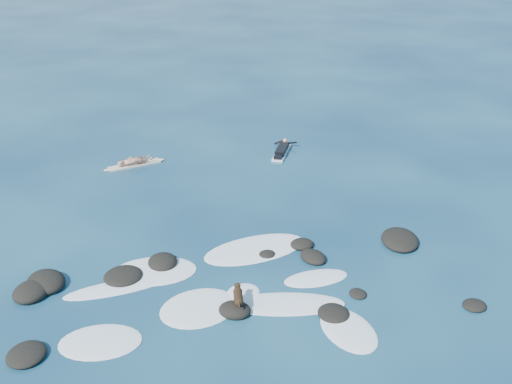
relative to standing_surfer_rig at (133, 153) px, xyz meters
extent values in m
plane|color=#0A2642|center=(2.88, -10.03, -0.68)|extent=(160.00, 160.00, 0.00)
ellipsoid|color=black|center=(-3.54, -12.83, -0.60)|extent=(1.31, 1.35, 0.34)
ellipsoid|color=black|center=(6.42, -12.31, -0.64)|extent=(0.58, 0.62, 0.16)
ellipsoid|color=black|center=(-3.72, -9.85, -0.56)|extent=(1.51, 1.59, 0.50)
ellipsoid|color=black|center=(9.68, -13.75, -0.62)|extent=(0.84, 0.76, 0.23)
ellipsoid|color=black|center=(0.52, -9.08, -0.57)|extent=(1.05, 1.14, 0.44)
ellipsoid|color=black|center=(5.71, -9.98, -0.59)|extent=(1.13, 1.27, 0.36)
ellipsoid|color=black|center=(9.21, -9.64, -0.57)|extent=(1.90, 2.13, 0.45)
ellipsoid|color=black|center=(5.30, -13.10, -0.61)|extent=(1.26, 1.27, 0.28)
ellipsoid|color=black|center=(-0.84, -9.60, -0.60)|extent=(1.66, 1.64, 0.34)
ellipsoid|color=black|center=(5.59, -9.07, -0.59)|extent=(0.87, 0.78, 0.35)
ellipsoid|color=black|center=(-3.31, -9.41, -0.55)|extent=(1.69, 1.82, 0.52)
ellipsoid|color=black|center=(4.19, -9.36, -0.63)|extent=(0.72, 0.68, 0.20)
ellipsoid|color=black|center=(2.41, -12.30, -0.57)|extent=(1.27, 1.19, 0.44)
ellipsoid|color=white|center=(1.37, -11.80, -0.67)|extent=(2.83, 2.46, 0.12)
ellipsoid|color=white|center=(-1.58, -12.69, -0.67)|extent=(2.58, 1.92, 0.12)
ellipsoid|color=white|center=(5.42, -11.14, -0.67)|extent=(2.27, 1.06, 0.12)
ellipsoid|color=white|center=(5.48, -13.86, -0.67)|extent=(1.79, 2.42, 0.12)
ellipsoid|color=white|center=(3.87, -8.87, -0.67)|extent=(4.14, 2.46, 0.12)
ellipsoid|color=white|center=(0.20, -9.43, -0.67)|extent=(3.10, 2.19, 0.12)
ellipsoid|color=white|center=(-1.06, -10.13, -0.67)|extent=(3.49, 1.21, 0.12)
ellipsoid|color=white|center=(2.88, -11.35, -0.67)|extent=(1.38, 1.29, 0.12)
ellipsoid|color=white|center=(4.00, -12.24, -0.67)|extent=(4.02, 2.05, 0.12)
ellipsoid|color=white|center=(2.55, -12.06, -0.67)|extent=(1.10, 0.90, 0.12)
cube|color=beige|center=(0.00, 0.00, -0.63)|extent=(2.57, 1.15, 0.08)
ellipsoid|color=beige|center=(1.22, 0.32, -0.63)|extent=(0.56, 0.41, 0.09)
ellipsoid|color=beige|center=(-1.22, -0.32, -0.63)|extent=(0.56, 0.41, 0.09)
imported|color=tan|center=(0.00, 0.00, 0.23)|extent=(0.53, 0.68, 1.64)
cube|color=white|center=(7.38, -0.14, -0.63)|extent=(1.61, 2.43, 0.09)
ellipsoid|color=white|center=(7.94, 0.95, -0.63)|extent=(0.51, 0.61, 0.09)
cube|color=black|center=(7.38, -0.14, -0.46)|extent=(1.08, 1.54, 0.24)
sphere|color=tan|center=(7.78, 0.63, -0.32)|extent=(0.34, 0.34, 0.26)
cylinder|color=black|center=(7.58, 0.92, -0.47)|extent=(0.62, 0.15, 0.28)
cylinder|color=black|center=(8.13, 0.64, -0.47)|extent=(0.47, 0.54, 0.28)
cube|color=black|center=(7.00, -0.88, -0.50)|extent=(0.62, 0.72, 0.16)
cylinder|color=black|center=(2.55, -12.16, -0.20)|extent=(0.36, 0.61, 0.28)
sphere|color=black|center=(2.59, -11.90, -0.20)|extent=(0.33, 0.33, 0.29)
sphere|color=black|center=(2.51, -12.41, -0.20)|extent=(0.30, 0.30, 0.26)
sphere|color=black|center=(2.61, -11.74, -0.10)|extent=(0.24, 0.24, 0.21)
cone|color=black|center=(2.63, -11.62, -0.11)|extent=(0.13, 0.14, 0.11)
cone|color=black|center=(2.56, -11.74, -0.01)|extent=(0.11, 0.08, 0.10)
cone|color=black|center=(2.67, -11.76, -0.01)|extent=(0.11, 0.08, 0.10)
cylinder|color=black|center=(2.51, -11.95, -0.49)|extent=(0.08, 0.08, 0.37)
cylinder|color=black|center=(2.65, -11.97, -0.49)|extent=(0.08, 0.08, 0.37)
cylinder|color=black|center=(2.45, -12.34, -0.49)|extent=(0.08, 0.08, 0.37)
cylinder|color=black|center=(2.59, -12.36, -0.49)|extent=(0.08, 0.08, 0.37)
cylinder|color=black|center=(2.49, -12.54, -0.15)|extent=(0.09, 0.27, 0.16)
camera|label=1|loc=(-0.27, -26.07, 10.24)|focal=40.00mm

